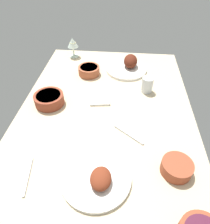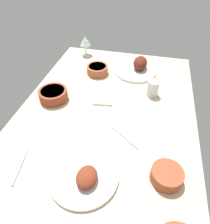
# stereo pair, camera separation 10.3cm
# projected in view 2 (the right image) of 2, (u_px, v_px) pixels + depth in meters

# --- Properties ---
(dining_table) EXTENTS (1.40, 0.90, 0.04)m
(dining_table) POSITION_uv_depth(u_px,v_px,m) (105.00, 118.00, 1.06)
(dining_table) COLOR #C6B28E
(dining_table) RESTS_ON ground
(plate_center_main) EXTENTS (0.26, 0.26, 0.09)m
(plate_center_main) POSITION_uv_depth(u_px,v_px,m) (137.00, 68.00, 1.33)
(plate_center_main) COLOR silver
(plate_center_main) RESTS_ON dining_table
(plate_near_viewer) EXTENTS (0.27, 0.27, 0.06)m
(plate_near_viewer) POSITION_uv_depth(u_px,v_px,m) (85.00, 176.00, 0.77)
(plate_near_viewer) COLOR silver
(plate_near_viewer) RESTS_ON dining_table
(bowl_cream) EXTENTS (0.16, 0.16, 0.06)m
(bowl_cream) POSITION_uv_depth(u_px,v_px,m) (53.00, 94.00, 1.12)
(bowl_cream) COLOR brown
(bowl_cream) RESTS_ON dining_table
(bowl_soup) EXTENTS (0.12, 0.12, 0.05)m
(bowl_soup) POSITION_uv_depth(u_px,v_px,m) (167.00, 175.00, 0.76)
(bowl_soup) COLOR brown
(bowl_soup) RESTS_ON dining_table
(bowl_potatoes) EXTENTS (0.13, 0.13, 0.05)m
(bowl_potatoes) POSITION_uv_depth(u_px,v_px,m) (97.00, 69.00, 1.32)
(bowl_potatoes) COLOR #A35133
(bowl_potatoes) RESTS_ON dining_table
(wine_glass) EXTENTS (0.08, 0.08, 0.14)m
(wine_glass) POSITION_uv_depth(u_px,v_px,m) (85.00, 42.00, 1.46)
(wine_glass) COLOR silver
(wine_glass) RESTS_ON dining_table
(water_tumbler) EXTENTS (0.06, 0.06, 0.09)m
(water_tumbler) POSITION_uv_depth(u_px,v_px,m) (153.00, 88.00, 1.14)
(water_tumbler) COLOR silver
(water_tumbler) RESTS_ON dining_table
(folded_napkin) EXTENTS (0.18, 0.13, 0.01)m
(folded_napkin) POSITION_uv_depth(u_px,v_px,m) (104.00, 95.00, 1.15)
(folded_napkin) COLOR white
(folded_napkin) RESTS_ON dining_table
(fork_loose) EXTENTS (0.16, 0.04, 0.01)m
(fork_loose) POSITION_uv_depth(u_px,v_px,m) (20.00, 166.00, 0.82)
(fork_loose) COLOR silver
(fork_loose) RESTS_ON dining_table
(spoon_loose) EXTENTS (0.11, 0.14, 0.01)m
(spoon_loose) POSITION_uv_depth(u_px,v_px,m) (125.00, 137.00, 0.93)
(spoon_loose) COLOR silver
(spoon_loose) RESTS_ON dining_table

